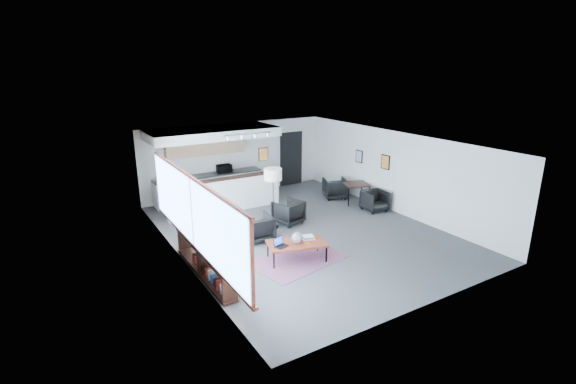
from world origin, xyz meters
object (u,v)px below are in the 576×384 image
coffee_table (297,244)px  armchair_right (288,211)px  dining_chair_near (375,201)px  book_stack (308,237)px  armchair_left (258,227)px  floor_lamp (273,176)px  dining_chair_far (335,189)px  microwave (224,168)px  dining_table (356,185)px  ceramic_pot (297,238)px  laptop (280,244)px

coffee_table → armchair_right: bearing=79.4°
coffee_table → dining_chair_near: dining_chair_near is taller
book_stack → armchair_left: (-0.62, 1.52, -0.12)m
book_stack → armchair_left: 1.65m
armchair_right → armchair_left: bearing=11.0°
floor_lamp → coffee_table: bearing=-104.4°
dining_chair_far → microwave: size_ratio=1.36×
coffee_table → armchair_left: bearing=115.6°
armchair_left → armchair_right: (1.37, 0.67, 0.00)m
dining_table → dining_chair_far: 0.88m
book_stack → microwave: 5.61m
coffee_table → dining_chair_near: 4.46m
book_stack → dining_chair_near: (3.75, 1.70, -0.19)m
coffee_table → book_stack: size_ratio=4.42×
book_stack → floor_lamp: (0.20, 2.13, 1.04)m
armchair_left → dining_chair_near: size_ratio=1.22×
armchair_left → dining_chair_far: (4.09, 1.94, -0.05)m
ceramic_pot → dining_chair_far: 5.21m
laptop → armchair_left: armchair_left is taller
coffee_table → dining_chair_near: bearing=38.6°
book_stack → microwave: microwave is taller
dining_chair_far → armchair_right: bearing=47.0°
microwave → coffee_table: bearing=-94.0°
coffee_table → armchair_right: armchair_right is taller
dining_chair_near → laptop: bearing=-155.0°
armchair_left → dining_table: bearing=-162.9°
armchair_right → book_stack: bearing=56.1°
ceramic_pot → armchair_right: 2.53m
armchair_left → floor_lamp: 1.54m
book_stack → dining_chair_far: dining_chair_far is taller
armchair_left → floor_lamp: floor_lamp is taller
dining_table → dining_chair_far: bearing=110.5°
dining_table → dining_chair_near: dining_table is taller
laptop → dining_table: 5.30m
book_stack → dining_table: bearing=35.5°
coffee_table → laptop: (-0.46, 0.03, 0.10)m
armchair_left → dining_table: armchair_left is taller
armchair_right → dining_chair_far: bearing=-170.1°
armchair_left → microwave: 4.18m
dining_table → microwave: microwave is taller
armchair_right → dining_chair_near: size_ratio=1.23×
dining_table → ceramic_pot: bearing=-146.3°
dining_table → book_stack: bearing=-144.5°
armchair_left → dining_chair_far: bearing=-152.3°
coffee_table → dining_chair_far: dining_chair_far is taller
armchair_left → armchair_right: 1.53m
book_stack → armchair_right: armchair_right is taller
armchair_right → coffee_table: bearing=48.5°
armchair_left → dining_table: 4.53m
ceramic_pot → laptop: bearing=172.3°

